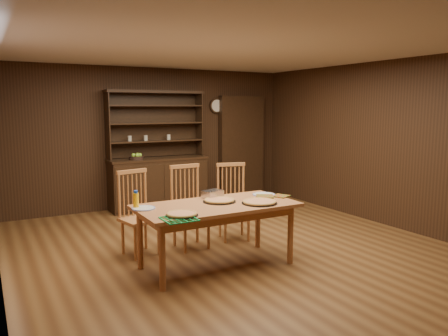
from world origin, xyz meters
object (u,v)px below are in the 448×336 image
chair_center (188,203)px  dining_table (216,211)px  juice_bottle (136,200)px  china_hutch (158,176)px  chair_right (233,199)px  chair_left (137,209)px

chair_center → dining_table: bearing=-93.7°
juice_bottle → china_hutch: bearing=65.2°
dining_table → chair_right: bearing=50.5°
dining_table → chair_right: 1.17m
dining_table → chair_left: size_ratio=1.72×
china_hutch → chair_right: china_hutch is taller
chair_left → juice_bottle: 0.75m
chair_right → juice_bottle: bearing=-143.3°
chair_center → juice_bottle: 1.13m
juice_bottle → chair_right: bearing=21.8°
chair_left → juice_bottle: chair_left is taller
china_hutch → chair_left: 2.58m
china_hutch → chair_right: 2.33m
china_hutch → chair_right: size_ratio=2.02×
chair_left → chair_center: bearing=-16.9°
chair_left → chair_right: size_ratio=1.00×
dining_table → chair_right: chair_right is taller
dining_table → chair_left: bearing=126.2°
chair_left → dining_table: bearing=-66.0°
chair_right → china_hutch: bearing=111.2°
china_hutch → juice_bottle: china_hutch is taller
china_hutch → chair_left: bearing=-116.6°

